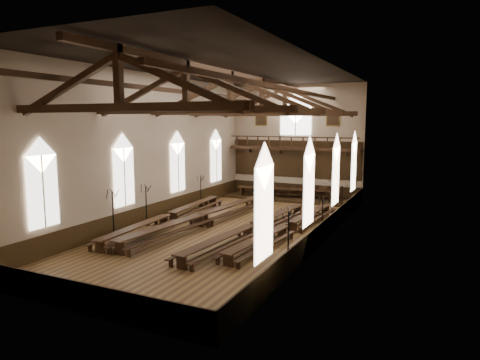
{
  "coord_description": "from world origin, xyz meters",
  "views": [
    {
      "loc": [
        11.83,
        -23.69,
        6.9
      ],
      "look_at": [
        -0.06,
        1.5,
        2.99
      ],
      "focal_mm": 32.0,
      "sensor_mm": 36.0,
      "label": 1
    }
  ],
  "objects_px": {
    "candelabrum_right_mid": "(322,223)",
    "candelabrum_right_near": "(288,249)",
    "dais": "(285,198)",
    "refectory_row_b": "(202,217)",
    "refectory_row_c": "(253,227)",
    "candelabrum_left_far": "(201,197)",
    "refectory_row_a": "(168,216)",
    "candelabrum_left_mid": "(146,213)",
    "candelabrum_right_far": "(342,207)",
    "high_table": "(285,190)",
    "refectory_row_d": "(288,226)",
    "candelabrum_left_near": "(113,222)"
  },
  "relations": [
    {
      "from": "candelabrum_left_mid",
      "to": "dais",
      "type": "bearing_deg",
      "value": 67.88
    },
    {
      "from": "dais",
      "to": "candelabrum_right_near",
      "type": "height_order",
      "value": "candelabrum_right_near"
    },
    {
      "from": "dais",
      "to": "refectory_row_b",
      "type": "bearing_deg",
      "value": -98.96
    },
    {
      "from": "candelabrum_left_mid",
      "to": "candelabrum_right_far",
      "type": "bearing_deg",
      "value": 36.29
    },
    {
      "from": "high_table",
      "to": "candelabrum_right_far",
      "type": "height_order",
      "value": "candelabrum_right_far"
    },
    {
      "from": "candelabrum_left_far",
      "to": "refectory_row_c",
      "type": "bearing_deg",
      "value": -40.84
    },
    {
      "from": "candelabrum_left_far",
      "to": "candelabrum_right_mid",
      "type": "relative_size",
      "value": 1.06
    },
    {
      "from": "candelabrum_left_mid",
      "to": "candelabrum_right_far",
      "type": "xyz_separation_m",
      "value": [
        11.1,
        8.15,
        -0.11
      ]
    },
    {
      "from": "candelabrum_right_far",
      "to": "refectory_row_a",
      "type": "bearing_deg",
      "value": -143.84
    },
    {
      "from": "dais",
      "to": "candelabrum_left_mid",
      "type": "relative_size",
      "value": 4.16
    },
    {
      "from": "refectory_row_a",
      "to": "candelabrum_right_near",
      "type": "bearing_deg",
      "value": -24.66
    },
    {
      "from": "candelabrum_left_far",
      "to": "dais",
      "type": "bearing_deg",
      "value": 47.69
    },
    {
      "from": "high_table",
      "to": "candelabrum_right_far",
      "type": "relative_size",
      "value": 3.63
    },
    {
      "from": "refectory_row_b",
      "to": "refectory_row_a",
      "type": "bearing_deg",
      "value": -166.42
    },
    {
      "from": "refectory_row_c",
      "to": "candelabrum_right_near",
      "type": "xyz_separation_m",
      "value": [
        3.7,
        -4.37,
        0.33
      ]
    },
    {
      "from": "candelabrum_left_near",
      "to": "candelabrum_right_far",
      "type": "relative_size",
      "value": 1.22
    },
    {
      "from": "dais",
      "to": "candelabrum_right_near",
      "type": "xyz_separation_m",
      "value": [
        5.92,
        -16.46,
        0.77
      ]
    },
    {
      "from": "refectory_row_a",
      "to": "dais",
      "type": "bearing_deg",
      "value": 71.17
    },
    {
      "from": "candelabrum_left_mid",
      "to": "refectory_row_b",
      "type": "bearing_deg",
      "value": 22.56
    },
    {
      "from": "candelabrum_left_mid",
      "to": "candelabrum_left_far",
      "type": "height_order",
      "value": "candelabrum_left_mid"
    },
    {
      "from": "candelabrum_left_near",
      "to": "candelabrum_right_mid",
      "type": "height_order",
      "value": "candelabrum_left_near"
    },
    {
      "from": "candelabrum_right_near",
      "to": "candelabrum_right_far",
      "type": "height_order",
      "value": "candelabrum_right_near"
    },
    {
      "from": "refectory_row_c",
      "to": "candelabrum_right_near",
      "type": "distance_m",
      "value": 5.74
    },
    {
      "from": "refectory_row_a",
      "to": "candelabrum_left_mid",
      "type": "height_order",
      "value": "candelabrum_left_mid"
    },
    {
      "from": "candelabrum_right_far",
      "to": "candelabrum_right_near",
      "type": "bearing_deg",
      "value": -90.0
    },
    {
      "from": "refectory_row_c",
      "to": "candelabrum_right_far",
      "type": "distance_m",
      "value": 8.36
    },
    {
      "from": "candelabrum_right_far",
      "to": "high_table",
      "type": "bearing_deg",
      "value": 142.16
    },
    {
      "from": "refectory_row_a",
      "to": "candelabrum_right_far",
      "type": "height_order",
      "value": "candelabrum_right_far"
    },
    {
      "from": "refectory_row_a",
      "to": "refectory_row_c",
      "type": "xyz_separation_m",
      "value": [
        6.27,
        -0.2,
        0.01
      ]
    },
    {
      "from": "candelabrum_left_far",
      "to": "candelabrum_right_mid",
      "type": "distance_m",
      "value": 11.96
    },
    {
      "from": "high_table",
      "to": "candelabrum_right_mid",
      "type": "relative_size",
      "value": 3.62
    },
    {
      "from": "candelabrum_right_far",
      "to": "refectory_row_b",
      "type": "bearing_deg",
      "value": -138.82
    },
    {
      "from": "refectory_row_c",
      "to": "high_table",
      "type": "height_order",
      "value": "high_table"
    },
    {
      "from": "refectory_row_d",
      "to": "refectory_row_b",
      "type": "bearing_deg",
      "value": -176.92
    },
    {
      "from": "dais",
      "to": "candelabrum_left_mid",
      "type": "height_order",
      "value": "candelabrum_left_mid"
    },
    {
      "from": "refectory_row_b",
      "to": "high_table",
      "type": "bearing_deg",
      "value": 81.04
    },
    {
      "from": "refectory_row_d",
      "to": "candelabrum_right_near",
      "type": "xyz_separation_m",
      "value": [
        1.87,
        -5.44,
        0.36
      ]
    },
    {
      "from": "refectory_row_d",
      "to": "refectory_row_a",
      "type": "bearing_deg",
      "value": -173.93
    },
    {
      "from": "dais",
      "to": "candelabrum_left_mid",
      "type": "bearing_deg",
      "value": -112.12
    },
    {
      "from": "refectory_row_a",
      "to": "refectory_row_c",
      "type": "height_order",
      "value": "refectory_row_c"
    },
    {
      "from": "refectory_row_c",
      "to": "candelabrum_right_mid",
      "type": "distance_m",
      "value": 4.19
    },
    {
      "from": "candelabrum_right_near",
      "to": "candelabrum_right_mid",
      "type": "relative_size",
      "value": 1.2
    },
    {
      "from": "dais",
      "to": "candelabrum_right_far",
      "type": "distance_m",
      "value": 7.52
    },
    {
      "from": "candelabrum_left_near",
      "to": "candelabrum_right_near",
      "type": "xyz_separation_m",
      "value": [
        11.1,
        -0.56,
        -0.01
      ]
    },
    {
      "from": "candelabrum_right_near",
      "to": "candelabrum_right_mid",
      "type": "distance_m",
      "value": 6.33
    },
    {
      "from": "candelabrum_right_mid",
      "to": "candelabrum_right_near",
      "type": "bearing_deg",
      "value": -90.0
    },
    {
      "from": "refectory_row_a",
      "to": "candelabrum_right_near",
      "type": "height_order",
      "value": "candelabrum_right_near"
    },
    {
      "from": "candelabrum_right_near",
      "to": "dais",
      "type": "bearing_deg",
      "value": 109.77
    },
    {
      "from": "high_table",
      "to": "refectory_row_a",
      "type": "bearing_deg",
      "value": -108.83
    },
    {
      "from": "high_table",
      "to": "candelabrum_right_mid",
      "type": "xyz_separation_m",
      "value": [
        5.92,
        -10.14,
        -0.14
      ]
    }
  ]
}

